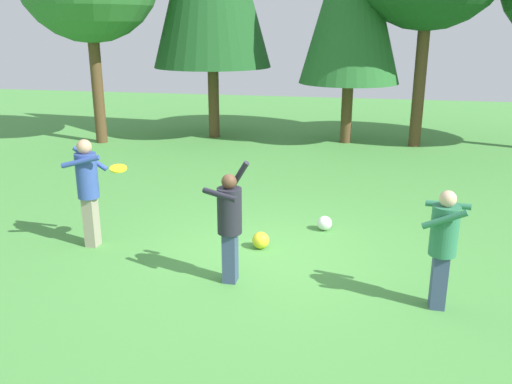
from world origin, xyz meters
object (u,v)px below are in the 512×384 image
object	(u,v)px
person_thrower	(230,219)
person_bystander	(443,240)
frisbee	(118,168)
ball_yellow	(261,240)
ball_white	(325,223)
person_catcher	(88,184)

from	to	relation	value
person_thrower	person_bystander	distance (m)	2.79
frisbee	ball_yellow	bearing A→B (deg)	9.40
person_thrower	person_bystander	bearing A→B (deg)	-160.40
person_bystander	frisbee	xyz separation A→B (m)	(-4.82, 1.05, 0.40)
ball_yellow	frisbee	bearing A→B (deg)	-170.60
person_thrower	ball_yellow	bearing A→B (deg)	-75.63
frisbee	ball_white	size ratio (longest dim) A/B	1.38
ball_yellow	ball_white	xyz separation A→B (m)	(0.95, 1.02, -0.01)
person_catcher	ball_yellow	distance (m)	2.92
ball_yellow	person_bystander	bearing A→B (deg)	-28.67
person_thrower	ball_yellow	size ratio (longest dim) A/B	6.24
person_thrower	frisbee	world-z (taller)	person_thrower
person_bystander	ball_white	distance (m)	3.05
frisbee	person_thrower	bearing A→B (deg)	-23.26
frisbee	ball_white	xyz separation A→B (m)	(3.17, 1.39, -1.19)
frisbee	ball_white	world-z (taller)	frisbee
person_catcher	ball_yellow	world-z (taller)	person_catcher
person_thrower	ball_white	xyz separation A→B (m)	(1.15, 2.26, -0.81)
person_catcher	ball_yellow	xyz separation A→B (m)	(2.74, 0.44, -0.92)
frisbee	ball_yellow	xyz separation A→B (m)	(2.22, 0.37, -1.19)
person_bystander	ball_yellow	bearing A→B (deg)	-16.37
person_thrower	ball_white	world-z (taller)	person_thrower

